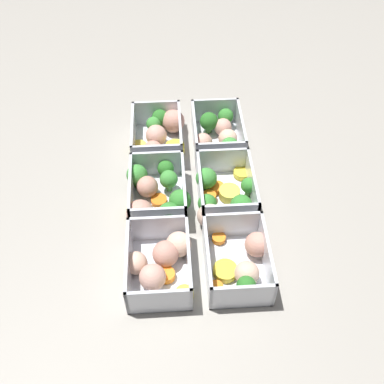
# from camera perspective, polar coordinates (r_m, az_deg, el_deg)

# --- Properties ---
(ground_plane) EXTENTS (4.00, 4.00, 0.00)m
(ground_plane) POSITION_cam_1_polar(r_m,az_deg,el_deg) (0.84, 0.00, -0.96)
(ground_plane) COLOR gray
(container_near_left) EXTENTS (0.14, 0.12, 0.06)m
(container_near_left) POSITION_cam_1_polar(r_m,az_deg,el_deg) (0.73, 6.31, -8.88)
(container_near_left) COLOR silver
(container_near_left) RESTS_ON ground_plane
(container_near_center) EXTENTS (0.15, 0.11, 0.06)m
(container_near_center) POSITION_cam_1_polar(r_m,az_deg,el_deg) (0.81, 3.93, -0.49)
(container_near_center) COLOR silver
(container_near_center) RESTS_ON ground_plane
(container_near_right) EXTENTS (0.14, 0.11, 0.06)m
(container_near_right) POSITION_cam_1_polar(r_m,az_deg,el_deg) (0.93, 3.36, 7.39)
(container_near_right) COLOR silver
(container_near_right) RESTS_ON ground_plane
(container_far_left) EXTENTS (0.14, 0.13, 0.06)m
(container_far_left) POSITION_cam_1_polar(r_m,az_deg,el_deg) (0.73, -4.01, -8.91)
(container_far_left) COLOR silver
(container_far_left) RESTS_ON ground_plane
(container_far_center) EXTENTS (0.15, 0.12, 0.06)m
(container_far_center) POSITION_cam_1_polar(r_m,az_deg,el_deg) (0.81, -4.66, -0.39)
(container_far_center) COLOR silver
(container_far_center) RESTS_ON ground_plane
(container_far_right) EXTENTS (0.15, 0.12, 0.06)m
(container_far_right) POSITION_cam_1_polar(r_m,az_deg,el_deg) (0.93, -4.05, 7.45)
(container_far_right) COLOR silver
(container_far_right) RESTS_ON ground_plane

